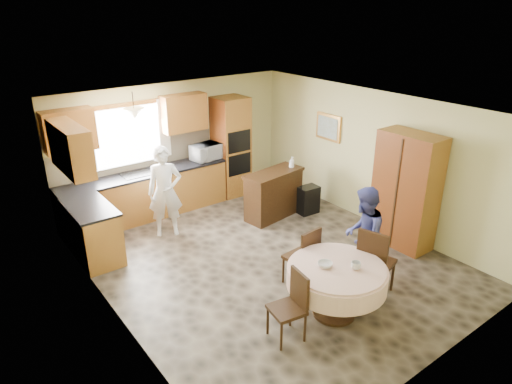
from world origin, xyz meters
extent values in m
cube|color=brown|center=(0.00, 0.00, 0.00)|extent=(5.00, 6.00, 0.01)
cube|color=white|center=(0.00, 0.00, 2.50)|extent=(5.00, 6.00, 0.01)
cube|color=#D0CB85|center=(0.00, 3.00, 1.25)|extent=(5.00, 0.02, 2.50)
cube|color=#D0CB85|center=(0.00, -3.00, 1.25)|extent=(5.00, 0.02, 2.50)
cube|color=#D0CB85|center=(-2.50, 0.00, 1.25)|extent=(0.02, 6.00, 2.50)
cube|color=#D0CB85|center=(2.50, 0.00, 1.25)|extent=(0.02, 6.00, 2.50)
cube|color=white|center=(-1.00, 2.98, 1.60)|extent=(1.40, 0.03, 1.10)
cube|color=white|center=(-1.75, 2.93, 1.65)|extent=(0.22, 0.02, 1.15)
cube|color=white|center=(-0.25, 2.93, 1.65)|extent=(0.22, 0.02, 1.15)
cube|color=#BA8731|center=(-0.85, 2.70, 0.44)|extent=(3.30, 0.60, 0.88)
cube|color=black|center=(-0.85, 2.70, 0.90)|extent=(3.30, 0.64, 0.04)
cube|color=#BA8731|center=(-2.20, 1.80, 0.44)|extent=(0.60, 1.20, 0.88)
cube|color=black|center=(-2.20, 1.80, 0.90)|extent=(0.64, 1.20, 0.04)
cube|color=#C4B08A|center=(-0.85, 2.99, 1.18)|extent=(3.30, 0.02, 0.55)
cube|color=#AB5F2A|center=(-2.05, 2.83, 1.91)|extent=(0.85, 0.33, 0.72)
cube|color=#AB5F2A|center=(0.15, 2.83, 1.91)|extent=(0.90, 0.33, 0.72)
cube|color=#AB5F2A|center=(-2.33, 1.80, 1.91)|extent=(0.33, 1.20, 0.72)
cube|color=#BA8731|center=(1.15, 2.69, 1.06)|extent=(0.66, 0.62, 2.12)
cube|color=black|center=(1.15, 2.38, 1.25)|extent=(0.56, 0.01, 0.45)
cube|color=black|center=(1.15, 2.38, 0.75)|extent=(0.56, 0.01, 0.45)
cone|color=beige|center=(-1.00, 2.50, 2.12)|extent=(0.36, 0.36, 0.18)
cube|color=#3C2710|center=(1.13, 1.22, 0.44)|extent=(1.28, 0.67, 0.88)
cube|color=black|center=(1.78, 0.92, 0.28)|extent=(0.42, 0.31, 0.56)
cube|color=#BA8731|center=(2.22, -0.96, 0.99)|extent=(0.52, 1.04, 1.99)
cylinder|color=#3C2710|center=(-0.13, -1.65, 0.34)|extent=(0.19, 0.19, 0.69)
cylinder|color=#3C2710|center=(-0.13, -1.65, 0.02)|extent=(0.58, 0.58, 0.04)
cylinder|color=beige|center=(-0.13, -1.65, 0.73)|extent=(1.26, 1.26, 0.05)
cylinder|color=beige|center=(-0.13, -1.65, 0.59)|extent=(1.32, 1.32, 0.27)
cube|color=#3C2710|center=(-0.97, -1.62, 0.42)|extent=(0.45, 0.45, 0.05)
cube|color=#3C2710|center=(-0.79, -1.65, 0.68)|extent=(0.10, 0.38, 0.47)
cylinder|color=#3C2710|center=(-1.14, -1.79, 0.20)|extent=(0.03, 0.03, 0.40)
cylinder|color=#3C2710|center=(-0.80, -1.79, 0.20)|extent=(0.03, 0.03, 0.40)
cylinder|color=#3C2710|center=(-1.14, -1.45, 0.20)|extent=(0.03, 0.03, 0.40)
cylinder|color=#3C2710|center=(-0.80, -1.45, 0.20)|extent=(0.03, 0.03, 0.40)
cube|color=#3C2710|center=(-0.01, -0.82, 0.44)|extent=(0.44, 0.44, 0.05)
cube|color=#3C2710|center=(0.00, -1.01, 0.71)|extent=(0.40, 0.07, 0.49)
cylinder|color=#3C2710|center=(-0.19, -1.00, 0.21)|extent=(0.04, 0.04, 0.42)
cylinder|color=#3C2710|center=(0.17, -1.00, 0.21)|extent=(0.04, 0.04, 0.42)
cylinder|color=#3C2710|center=(-0.19, -0.65, 0.21)|extent=(0.04, 0.04, 0.42)
cylinder|color=#3C2710|center=(0.17, -0.65, 0.21)|extent=(0.04, 0.04, 0.42)
cube|color=#3C2710|center=(0.69, -1.65, 0.50)|extent=(0.58, 0.58, 0.06)
cube|color=#3C2710|center=(0.49, -1.71, 0.80)|extent=(0.17, 0.44, 0.55)
cylinder|color=#3C2710|center=(0.49, -1.84, 0.24)|extent=(0.04, 0.04, 0.48)
cylinder|color=#3C2710|center=(0.89, -1.84, 0.24)|extent=(0.04, 0.04, 0.48)
cylinder|color=#3C2710|center=(0.49, -1.45, 0.24)|extent=(0.04, 0.04, 0.48)
cylinder|color=#3C2710|center=(0.89, -1.45, 0.24)|extent=(0.04, 0.04, 0.48)
cube|color=#C8893A|center=(2.47, 1.14, 1.60)|extent=(0.05, 0.64, 0.53)
cube|color=#A8BDC4|center=(2.44, 1.14, 1.60)|extent=(0.01, 0.53, 0.42)
imported|color=silver|center=(0.50, 2.65, 1.08)|extent=(0.64, 0.48, 0.32)
imported|color=silver|center=(-0.86, 1.81, 0.83)|extent=(0.71, 0.61, 1.65)
imported|color=#3D4286|center=(0.80, -1.28, 0.75)|extent=(0.91, 0.84, 1.49)
imported|color=#B2B2B2|center=(0.74, 1.22, 0.90)|extent=(0.23, 0.23, 0.05)
imported|color=silver|center=(1.58, 1.22, 1.01)|extent=(0.11, 0.11, 0.27)
imported|color=#B2B2B2|center=(0.01, -1.84, 0.80)|extent=(0.15, 0.15, 0.10)
imported|color=#B2B2B2|center=(-0.27, -1.56, 0.78)|extent=(0.23, 0.23, 0.06)
camera|label=1|loc=(-4.05, -5.08, 3.95)|focal=32.00mm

